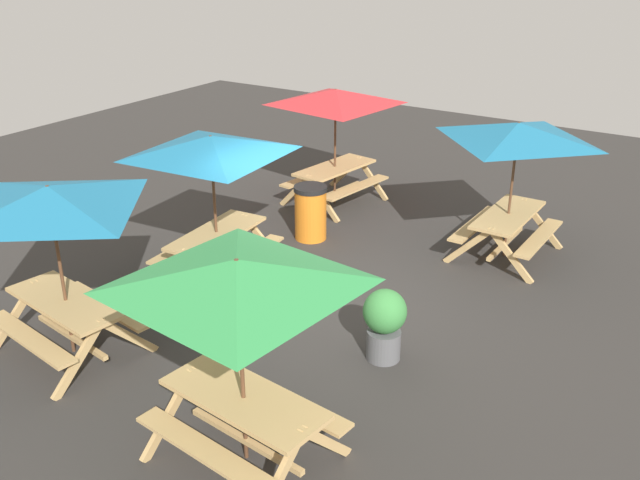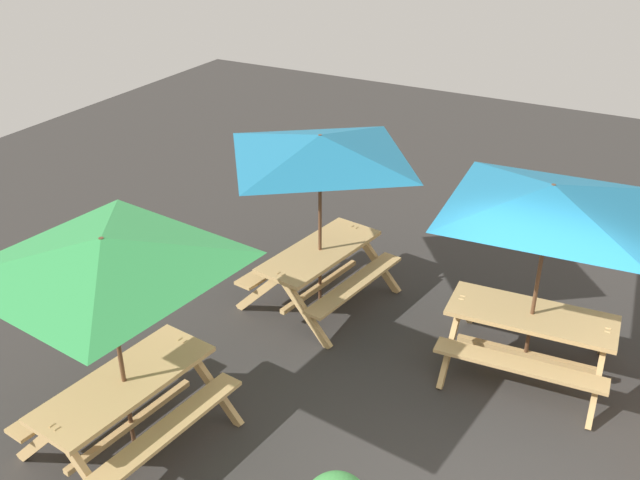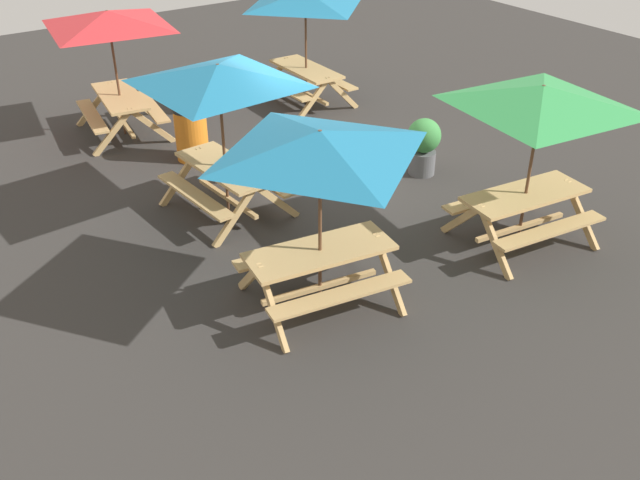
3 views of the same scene
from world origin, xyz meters
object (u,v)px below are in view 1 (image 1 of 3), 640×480
object	(u,v)px
picnic_table_0	(51,210)
picnic_table_1	(238,289)
picnic_table_4	(212,156)
picnic_table_2	(335,105)
picnic_table_3	(517,142)
trash_bin_orange	(311,212)
potted_plant_0	(384,322)

from	to	relation	value
picnic_table_0	picnic_table_1	bearing A→B (deg)	1.40
picnic_table_0	picnic_table_4	size ratio (longest dim) A/B	0.83
picnic_table_2	picnic_table_4	xyz separation A→B (m)	(3.81, 0.17, 0.00)
picnic_table_1	picnic_table_3	world-z (taller)	same
picnic_table_4	trash_bin_orange	distance (m)	2.57
potted_plant_0	picnic_table_1	bearing A→B (deg)	-7.50
picnic_table_0	trash_bin_orange	xyz separation A→B (m)	(-4.79, 0.58, -1.49)
potted_plant_0	picnic_table_4	bearing A→B (deg)	-101.70
picnic_table_0	picnic_table_2	size ratio (longest dim) A/B	0.83
picnic_table_2	picnic_table_0	bearing A→B (deg)	8.04
picnic_table_3	potted_plant_0	distance (m)	4.17
picnic_table_2	trash_bin_orange	bearing A→B (deg)	26.24
picnic_table_1	picnic_table_4	world-z (taller)	same
picnic_table_3	potted_plant_0	size ratio (longest dim) A/B	2.40
picnic_table_0	trash_bin_orange	bearing A→B (deg)	91.54
picnic_table_0	picnic_table_4	xyz separation A→B (m)	(-2.74, 0.18, 0.00)
picnic_table_1	potted_plant_0	bearing A→B (deg)	89.01
potted_plant_0	picnic_table_0	bearing A→B (deg)	-59.65
picnic_table_1	picnic_table_3	distance (m)	6.37
picnic_table_4	potted_plant_0	size ratio (longest dim) A/B	2.90
trash_bin_orange	picnic_table_3	bearing A→B (deg)	110.09
picnic_table_4	trash_bin_orange	world-z (taller)	picnic_table_4
picnic_table_0	picnic_table_3	bearing A→B (deg)	66.25
picnic_table_4	trash_bin_orange	size ratio (longest dim) A/B	2.88
picnic_table_3	picnic_table_4	bearing A→B (deg)	-47.40
picnic_table_3	picnic_table_2	bearing A→B (deg)	-98.46
trash_bin_orange	picnic_table_0	bearing A→B (deg)	-6.96
picnic_table_2	picnic_table_3	distance (m)	3.79
picnic_table_4	picnic_table_3	bearing A→B (deg)	127.48
picnic_table_0	trash_bin_orange	distance (m)	5.05
picnic_table_1	trash_bin_orange	world-z (taller)	picnic_table_1
picnic_table_2	picnic_table_3	world-z (taller)	same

